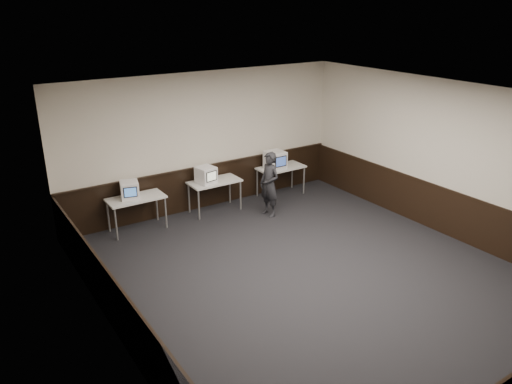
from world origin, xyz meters
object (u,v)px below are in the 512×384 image
emac_center (206,175)px  desk_left (136,201)px  emac_left (130,190)px  desk_center (215,184)px  desk_right (281,169)px  emac_right (275,160)px  person (269,184)px

emac_center → desk_left: bearing=169.1°
emac_left → emac_center: emac_center is taller
desk_center → emac_left: (-2.01, 0.03, 0.26)m
emac_left → desk_left: bearing=1.6°
desk_right → emac_left: bearing=179.6°
desk_left → emac_center: bearing=-0.8°
desk_right → emac_right: bearing=-170.4°
emac_left → person: size_ratio=0.31×
desk_right → emac_left: (-3.91, 0.03, 0.26)m
emac_right → person: (-0.77, -0.87, -0.22)m
emac_left → emac_center: bearing=13.4°
emac_left → desk_center: bearing=14.2°
emac_center → emac_right: bearing=-10.5°
desk_right → person: size_ratio=0.80×
emac_right → person: 1.18m
desk_left → desk_right: (3.80, 0.00, 0.00)m
desk_center → emac_right: bearing=-1.2°
desk_right → emac_left: 3.92m
emac_center → person: person is taller
emac_left → emac_right: bearing=14.0°
emac_right → emac_left: bearing=178.5°
desk_center → emac_left: emac_left is taller
desk_right → desk_center: bearing=180.0°
emac_left → emac_center: 1.78m
desk_center → emac_left: bearing=179.3°
desk_center → person: size_ratio=0.80×
desk_right → person: person is taller
desk_left → emac_center: 1.70m
emac_right → person: bearing=-132.3°
desk_center → person: 1.29m
emac_right → emac_center: bearing=179.0°
desk_center → person: person is taller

